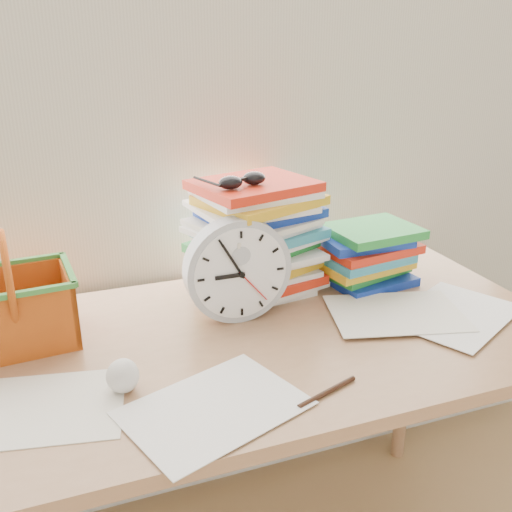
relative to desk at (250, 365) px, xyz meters
name	(u,v)px	position (x,y,z in m)	size (l,w,h in m)	color
curtain	(195,61)	(0.00, 0.38, 0.62)	(2.40, 0.01, 2.50)	beige
desk	(250,365)	(0.00, 0.00, 0.00)	(1.40, 0.70, 0.75)	#986B47
paper_stack	(257,237)	(0.10, 0.22, 0.22)	(0.30, 0.25, 0.29)	white
clock	(237,270)	(0.00, 0.09, 0.20)	(0.24, 0.24, 0.05)	#ADB2B9
sunglasses	(242,180)	(0.04, 0.16, 0.38)	(0.14, 0.12, 0.03)	black
book_stack	(363,255)	(0.37, 0.17, 0.15)	(0.26, 0.20, 0.15)	white
basket	(11,290)	(-0.47, 0.14, 0.20)	(0.24, 0.19, 0.24)	#CF5A14
crumpled_ball	(122,375)	(-0.29, -0.11, 0.11)	(0.06, 0.06, 0.06)	silver
pen	(327,392)	(0.06, -0.25, 0.08)	(0.01, 0.01, 0.14)	black
scattered_papers	(249,333)	(0.00, 0.00, 0.08)	(1.26, 0.42, 0.02)	white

